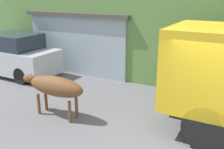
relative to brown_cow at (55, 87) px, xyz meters
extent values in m
cube|color=#99ADB7|center=(-1.92, 4.81, 0.34)|extent=(4.76, 2.40, 2.48)
cube|color=#4C4742|center=(-1.92, 4.81, 1.66)|extent=(5.06, 2.70, 0.16)
cube|color=gold|center=(4.00, 1.32, 0.80)|extent=(2.13, 2.34, 1.96)
cube|color=#232D38|center=(2.92, 1.32, 1.16)|extent=(0.04, 1.99, 0.69)
cylinder|color=black|center=(4.11, 0.40, -0.36)|extent=(1.09, 0.52, 1.09)
ellipsoid|color=brown|center=(0.04, 0.00, 0.02)|extent=(1.83, 0.57, 0.57)
ellipsoid|color=brown|center=(-0.98, 0.00, 0.09)|extent=(0.43, 0.25, 0.25)
cone|color=#B7AD93|center=(-0.98, -0.10, 0.21)|extent=(0.06, 0.06, 0.11)
cone|color=#B7AD93|center=(-0.98, 0.10, 0.21)|extent=(0.06, 0.06, 0.11)
cylinder|color=brown|center=(-0.53, -0.16, -0.59)|extent=(0.09, 0.09, 0.63)
cylinder|color=brown|center=(-0.53, 0.16, -0.59)|extent=(0.09, 0.09, 0.63)
cylinder|color=brown|center=(0.61, -0.16, -0.59)|extent=(0.09, 0.09, 0.63)
cylinder|color=brown|center=(0.61, 0.16, -0.59)|extent=(0.09, 0.09, 0.63)
cube|color=silver|center=(-4.32, 2.27, -0.23)|extent=(4.21, 1.75, 0.99)
cube|color=#232D38|center=(-4.22, 2.27, 0.58)|extent=(2.32, 1.61, 0.63)
cylinder|color=black|center=(-3.02, 1.54, -0.57)|extent=(0.66, 0.28, 0.66)
cube|color=#38332D|center=(2.15, 3.31, -0.52)|extent=(0.30, 0.21, 0.77)
cylinder|color=silver|center=(2.15, 3.31, 0.20)|extent=(0.36, 0.36, 0.67)
sphere|color=tan|center=(2.15, 3.31, 0.65)|extent=(0.22, 0.22, 0.22)
camera|label=1|loc=(4.76, -5.34, 2.56)|focal=42.00mm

